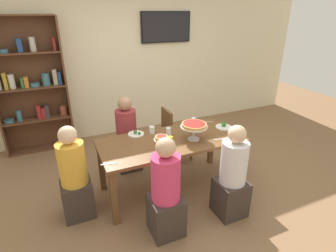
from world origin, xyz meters
The scene contains 21 objects.
ground_plane centered at (0.00, 0.00, 0.00)m, with size 12.00×12.00×0.00m, color #846042.
rear_partition centered at (0.00, 2.20, 1.40)m, with size 8.00×0.12×2.80m, color beige.
dining_table centered at (0.00, 0.00, 0.65)m, with size 1.84×0.83×0.74m.
bookshelf centered at (-1.59, 2.02, 1.12)m, with size 1.10×0.30×2.21m.
television centered at (0.86, 2.11, 1.98)m, with size 0.99×0.05×0.55m.
diner_near_left centered at (-0.38, -0.70, 0.49)m, with size 0.34×0.34×1.15m.
diner_head_west centered at (-1.22, -0.02, 0.49)m, with size 0.34×0.34×1.15m.
diner_near_right centered at (0.43, -0.74, 0.49)m, with size 0.34×0.34×1.15m.
diner_far_left centered at (-0.39, 0.74, 0.49)m, with size 0.34×0.34×1.15m.
chair_far_right centered at (0.36, 0.70, 0.49)m, with size 0.40×0.40×0.87m.
deep_dish_pizza_stand centered at (0.26, -0.11, 0.93)m, with size 0.34×0.34×0.22m.
personal_pizza_stand centered at (-0.24, -0.26, 0.89)m, with size 0.18×0.18×0.21m.
salad_plate_near_diner centered at (-0.36, 0.33, 0.75)m, with size 0.21×0.21×0.06m.
salad_plate_far_diner centered at (0.84, 0.05, 0.76)m, with size 0.23×0.23×0.07m.
beer_glass_amber_tall centered at (-0.10, -0.18, 0.81)m, with size 0.07×0.07×0.14m, color gold.
water_glass_clear_near centered at (0.01, 0.11, 0.80)m, with size 0.07×0.07×0.12m, color white.
water_glass_clear_far centered at (-0.16, 0.28, 0.79)m, with size 0.07×0.07×0.10m, color white.
water_glass_clear_spare centered at (0.49, 0.29, 0.80)m, with size 0.06×0.06×0.11m, color white.
cutlery_fork_near centered at (-0.86, -0.27, 0.74)m, with size 0.18×0.02×0.01m, color silver.
cutlery_knife_near centered at (0.73, 0.31, 0.74)m, with size 0.18×0.02×0.01m, color silver.
cutlery_fork_far centered at (0.57, -0.25, 0.74)m, with size 0.18×0.02×0.01m, color silver.
Camera 1 is at (-1.29, -2.76, 2.25)m, focal length 28.40 mm.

